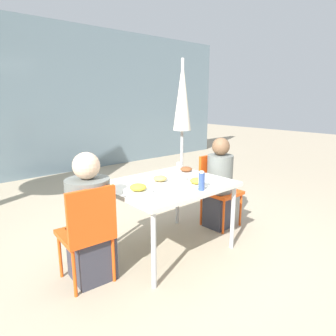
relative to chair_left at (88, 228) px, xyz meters
The scene contains 15 objects.
ground_plane 1.02m from the chair_left, ahead, with size 24.00×24.00×0.00m, color tan.
building_facade 4.24m from the chair_left, 77.56° to the left, with size 10.00×0.20×3.00m.
dining_table 0.90m from the chair_left, ahead, with size 1.16×0.96×0.72m.
chair_left is the anchor object (origin of this frame).
person_left 0.10m from the chair_left, 54.31° to the left, with size 0.37×0.37×1.12m.
chair_right 1.77m from the chair_left, ahead, with size 0.41×0.41×0.87m.
person_right 1.72m from the chair_left, ahead, with size 0.30×0.30×1.10m.
closed_umbrella 2.55m from the chair_left, 27.49° to the left, with size 0.36×0.36×2.09m.
plate_0 0.87m from the chair_left, ahead, with size 0.25×0.25×0.07m.
plate_1 1.10m from the chair_left, 11.98° to the right, with size 0.26×0.26×0.07m.
plate_2 1.34m from the chair_left, ahead, with size 0.25×0.25×0.07m.
plate_3 0.55m from the chair_left, ahead, with size 0.28×0.28×0.07m.
bottle 1.06m from the chair_left, 21.01° to the right, with size 0.06×0.06×0.18m.
drinking_cup 1.44m from the chair_left, 14.97° to the left, with size 0.07×0.07×0.08m.
salad_bowl 1.07m from the chair_left, ahead, with size 0.15×0.15×0.05m.
Camera 1 is at (-1.89, -2.16, 1.54)m, focal length 32.00 mm.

